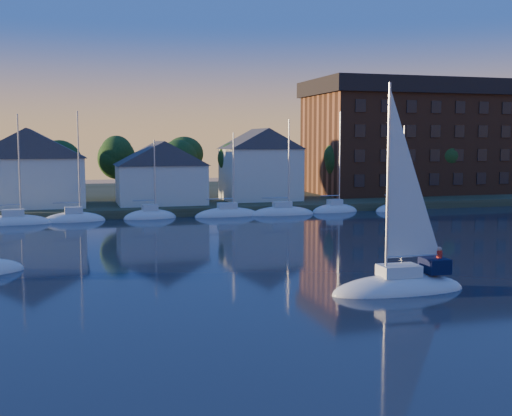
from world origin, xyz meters
name	(u,v)px	position (x,y,z in m)	size (l,w,h in m)	color
ground	(454,333)	(0.00, 0.00, 0.00)	(260.00, 260.00, 0.00)	black
shoreline_land	(183,198)	(0.00, 75.00, 0.00)	(160.00, 50.00, 2.00)	#313921
wooden_dock	(215,214)	(0.00, 52.00, 0.00)	(120.00, 3.00, 1.00)	brown
clubhouse_west	(30,167)	(-22.00, 58.00, 5.93)	(13.65, 9.45, 9.64)	white
clubhouse_centre	(161,172)	(-6.00, 57.00, 5.13)	(11.55, 8.40, 8.08)	white
clubhouse_east	(260,163)	(8.00, 59.00, 6.00)	(10.50, 8.40, 9.80)	white
condo_block	(408,136)	(34.00, 64.95, 9.79)	(31.00, 17.00, 17.40)	brown
tree_line	(211,155)	(2.00, 63.00, 7.18)	(93.40, 5.40, 8.90)	#332117
moored_fleet	(154,218)	(-8.00, 49.00, 0.10)	(71.50, 2.40, 12.05)	white
hero_sailboat	(401,282)	(1.76, 8.32, 0.57)	(8.67, 2.90, 13.56)	white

